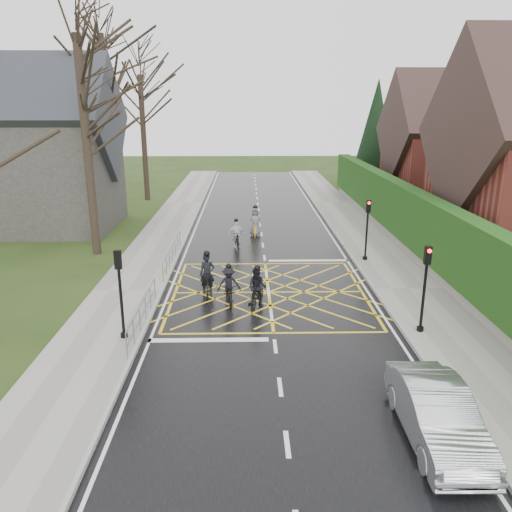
{
  "coord_description": "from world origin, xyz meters",
  "views": [
    {
      "loc": [
        -0.93,
        -19.96,
        7.69
      ],
      "look_at": [
        -0.52,
        1.1,
        1.3
      ],
      "focal_mm": 35.0,
      "sensor_mm": 36.0,
      "label": 1
    }
  ],
  "objects_px": {
    "cyclist_lead": "(255,225)",
    "cyclist_mid": "(229,289)",
    "car": "(437,414)",
    "cyclist_front": "(236,237)",
    "cyclist_rear": "(207,280)",
    "cyclist_back": "(257,291)"
  },
  "relations": [
    {
      "from": "cyclist_front",
      "to": "cyclist_lead",
      "type": "height_order",
      "value": "cyclist_lead"
    },
    {
      "from": "cyclist_rear",
      "to": "cyclist_lead",
      "type": "height_order",
      "value": "cyclist_rear"
    },
    {
      "from": "cyclist_back",
      "to": "cyclist_rear",
      "type": "bearing_deg",
      "value": 163.11
    },
    {
      "from": "cyclist_lead",
      "to": "cyclist_rear",
      "type": "bearing_deg",
      "value": -101.52
    },
    {
      "from": "cyclist_rear",
      "to": "cyclist_mid",
      "type": "bearing_deg",
      "value": -51.39
    },
    {
      "from": "car",
      "to": "cyclist_front",
      "type": "bearing_deg",
      "value": 107.16
    },
    {
      "from": "cyclist_rear",
      "to": "cyclist_back",
      "type": "height_order",
      "value": "cyclist_rear"
    },
    {
      "from": "cyclist_mid",
      "to": "car",
      "type": "distance_m",
      "value": 10.19
    },
    {
      "from": "cyclist_back",
      "to": "car",
      "type": "distance_m",
      "value": 9.25
    },
    {
      "from": "cyclist_rear",
      "to": "cyclist_mid",
      "type": "relative_size",
      "value": 1.14
    },
    {
      "from": "cyclist_front",
      "to": "cyclist_lead",
      "type": "distance_m",
      "value": 2.88
    },
    {
      "from": "cyclist_back",
      "to": "cyclist_mid",
      "type": "relative_size",
      "value": 1.01
    },
    {
      "from": "cyclist_lead",
      "to": "cyclist_mid",
      "type": "bearing_deg",
      "value": -95.53
    },
    {
      "from": "cyclist_back",
      "to": "cyclist_mid",
      "type": "height_order",
      "value": "cyclist_back"
    },
    {
      "from": "cyclist_mid",
      "to": "cyclist_front",
      "type": "relative_size",
      "value": 1.02
    },
    {
      "from": "car",
      "to": "cyclist_back",
      "type": "bearing_deg",
      "value": 116.6
    },
    {
      "from": "cyclist_front",
      "to": "cyclist_mid",
      "type": "bearing_deg",
      "value": -101.95
    },
    {
      "from": "cyclist_mid",
      "to": "car",
      "type": "relative_size",
      "value": 0.42
    },
    {
      "from": "cyclist_back",
      "to": "car",
      "type": "relative_size",
      "value": 0.43
    },
    {
      "from": "cyclist_back",
      "to": "cyclist_lead",
      "type": "relative_size",
      "value": 0.91
    },
    {
      "from": "cyclist_back",
      "to": "cyclist_front",
      "type": "distance_m",
      "value": 8.63
    },
    {
      "from": "cyclist_rear",
      "to": "car",
      "type": "height_order",
      "value": "cyclist_rear"
    }
  ]
}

